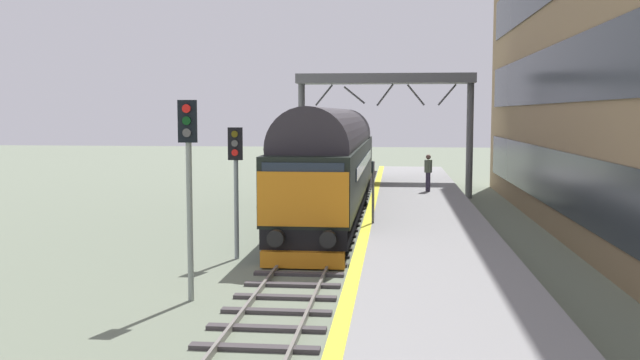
# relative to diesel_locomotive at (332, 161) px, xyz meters

# --- Properties ---
(ground_plane) EXTENTS (140.00, 140.00, 0.00)m
(ground_plane) POSITION_rel_diesel_locomotive_xyz_m (-0.00, -4.68, -2.49)
(ground_plane) COLOR slate
(ground_plane) RESTS_ON ground
(track_main) EXTENTS (2.50, 60.00, 0.15)m
(track_main) POSITION_rel_diesel_locomotive_xyz_m (-0.00, -4.68, -2.43)
(track_main) COLOR slate
(track_main) RESTS_ON ground
(station_platform) EXTENTS (4.00, 44.00, 1.01)m
(station_platform) POSITION_rel_diesel_locomotive_xyz_m (3.60, -4.68, -1.99)
(station_platform) COLOR gray
(station_platform) RESTS_ON ground
(diesel_locomotive) EXTENTS (2.74, 19.28, 4.68)m
(diesel_locomotive) POSITION_rel_diesel_locomotive_xyz_m (0.00, 0.00, 0.00)
(diesel_locomotive) COLOR black
(diesel_locomotive) RESTS_ON ground
(signal_post_near) EXTENTS (0.44, 0.22, 4.78)m
(signal_post_near) POSITION_rel_diesel_locomotive_xyz_m (-2.21, -13.20, 0.57)
(signal_post_near) COLOR gray
(signal_post_near) RESTS_ON ground
(signal_post_mid) EXTENTS (0.44, 0.22, 4.04)m
(signal_post_mid) POSITION_rel_diesel_locomotive_xyz_m (-2.21, -8.25, 0.13)
(signal_post_mid) COLOR gray
(signal_post_mid) RESTS_ON ground
(platform_number_sign) EXTENTS (0.10, 0.44, 1.96)m
(platform_number_sign) POSITION_rel_diesel_locomotive_xyz_m (1.92, -7.10, -0.18)
(platform_number_sign) COLOR slate
(platform_number_sign) RESTS_ON station_platform
(waiting_passenger) EXTENTS (0.44, 0.48, 1.64)m
(waiting_passenger) POSITION_rel_diesel_locomotive_xyz_m (4.08, 2.38, -0.49)
(waiting_passenger) COLOR #362E42
(waiting_passenger) RESTS_ON station_platform
(overhead_footbridge) EXTENTS (9.30, 2.00, 6.53)m
(overhead_footbridge) POSITION_rel_diesel_locomotive_xyz_m (2.05, 8.53, 3.32)
(overhead_footbridge) COLOR slate
(overhead_footbridge) RESTS_ON ground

